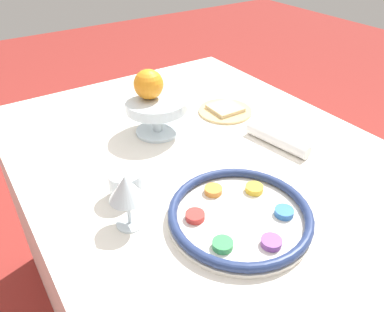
{
  "coord_description": "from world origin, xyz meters",
  "views": [
    {
      "loc": [
        -0.66,
        0.49,
        1.27
      ],
      "look_at": [
        -0.02,
        0.07,
        0.75
      ],
      "focal_mm": 35.0,
      "sensor_mm": 36.0,
      "label": 1
    }
  ],
  "objects_px": {
    "seder_plate": "(240,215)",
    "wine_glass": "(126,190)",
    "orange_fruit": "(149,84)",
    "bread_plate": "(225,110)",
    "fruit_stand": "(156,108)",
    "cup_near": "(126,184)",
    "napkin_roll": "(277,139)"
  },
  "relations": [
    {
      "from": "seder_plate",
      "to": "bread_plate",
      "type": "xyz_separation_m",
      "value": [
        0.41,
        -0.28,
        -0.01
      ]
    },
    {
      "from": "wine_glass",
      "to": "cup_near",
      "type": "relative_size",
      "value": 1.61
    },
    {
      "from": "seder_plate",
      "to": "bread_plate",
      "type": "distance_m",
      "value": 0.5
    },
    {
      "from": "fruit_stand",
      "to": "cup_near",
      "type": "height_order",
      "value": "fruit_stand"
    },
    {
      "from": "wine_glass",
      "to": "cup_near",
      "type": "distance_m",
      "value": 0.11
    },
    {
      "from": "bread_plate",
      "to": "cup_near",
      "type": "distance_m",
      "value": 0.49
    },
    {
      "from": "cup_near",
      "to": "wine_glass",
      "type": "bearing_deg",
      "value": 158.1
    },
    {
      "from": "fruit_stand",
      "to": "napkin_roll",
      "type": "bearing_deg",
      "value": -135.58
    },
    {
      "from": "wine_glass",
      "to": "fruit_stand",
      "type": "relative_size",
      "value": 0.71
    },
    {
      "from": "seder_plate",
      "to": "fruit_stand",
      "type": "height_order",
      "value": "fruit_stand"
    },
    {
      "from": "seder_plate",
      "to": "wine_glass",
      "type": "height_order",
      "value": "wine_glass"
    },
    {
      "from": "fruit_stand",
      "to": "cup_near",
      "type": "bearing_deg",
      "value": 136.97
    },
    {
      "from": "orange_fruit",
      "to": "bread_plate",
      "type": "bearing_deg",
      "value": -95.67
    },
    {
      "from": "napkin_roll",
      "to": "orange_fruit",
      "type": "bearing_deg",
      "value": 43.84
    },
    {
      "from": "seder_plate",
      "to": "cup_near",
      "type": "distance_m",
      "value": 0.26
    },
    {
      "from": "seder_plate",
      "to": "fruit_stand",
      "type": "relative_size",
      "value": 1.73
    },
    {
      "from": "wine_glass",
      "to": "napkin_roll",
      "type": "height_order",
      "value": "wine_glass"
    },
    {
      "from": "orange_fruit",
      "to": "bread_plate",
      "type": "relative_size",
      "value": 0.49
    },
    {
      "from": "cup_near",
      "to": "seder_plate",
      "type": "bearing_deg",
      "value": -141.33
    },
    {
      "from": "bread_plate",
      "to": "seder_plate",
      "type": "bearing_deg",
      "value": 145.72
    },
    {
      "from": "orange_fruit",
      "to": "cup_near",
      "type": "bearing_deg",
      "value": 140.69
    },
    {
      "from": "wine_glass",
      "to": "fruit_stand",
      "type": "xyz_separation_m",
      "value": [
        0.3,
        -0.23,
        -0.01
      ]
    },
    {
      "from": "seder_plate",
      "to": "cup_near",
      "type": "bearing_deg",
      "value": 38.67
    },
    {
      "from": "orange_fruit",
      "to": "cup_near",
      "type": "relative_size",
      "value": 1.07
    },
    {
      "from": "fruit_stand",
      "to": "napkin_roll",
      "type": "distance_m",
      "value": 0.35
    },
    {
      "from": "napkin_roll",
      "to": "wine_glass",
      "type": "bearing_deg",
      "value": 96.53
    },
    {
      "from": "seder_plate",
      "to": "wine_glass",
      "type": "relative_size",
      "value": 2.44
    },
    {
      "from": "wine_glass",
      "to": "napkin_roll",
      "type": "distance_m",
      "value": 0.48
    },
    {
      "from": "napkin_roll",
      "to": "bread_plate",
      "type": "bearing_deg",
      "value": -0.76
    },
    {
      "from": "fruit_stand",
      "to": "cup_near",
      "type": "xyz_separation_m",
      "value": [
        -0.21,
        0.2,
        -0.05
      ]
    },
    {
      "from": "wine_glass",
      "to": "fruit_stand",
      "type": "distance_m",
      "value": 0.38
    },
    {
      "from": "wine_glass",
      "to": "bread_plate",
      "type": "bearing_deg",
      "value": -58.66
    }
  ]
}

